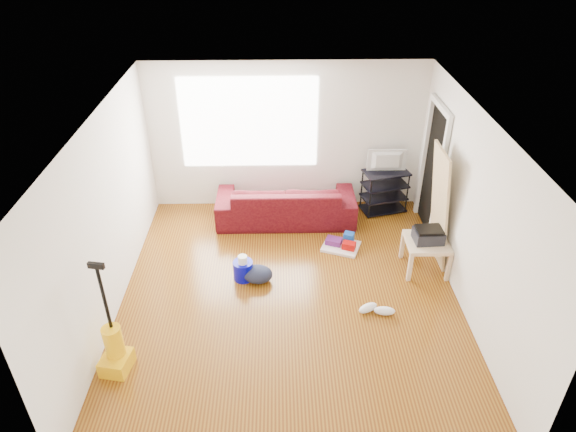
{
  "coord_description": "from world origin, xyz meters",
  "views": [
    {
      "loc": [
        -0.14,
        -5.3,
        4.6
      ],
      "look_at": [
        -0.01,
        0.6,
        0.91
      ],
      "focal_mm": 32.0,
      "sensor_mm": 36.0,
      "label": 1
    }
  ],
  "objects_px": {
    "sofa": "(286,219)",
    "vacuum": "(115,350)",
    "side_table": "(427,245)",
    "bucket": "(244,278)",
    "backpack": "(258,281)",
    "tv_stand": "(384,191)",
    "cleaning_tray": "(342,244)"
  },
  "relations": [
    {
      "from": "tv_stand",
      "to": "vacuum",
      "type": "relative_size",
      "value": 0.56
    },
    {
      "from": "side_table",
      "to": "cleaning_tray",
      "type": "distance_m",
      "value": 1.3
    },
    {
      "from": "sofa",
      "to": "bucket",
      "type": "relative_size",
      "value": 8.06
    },
    {
      "from": "cleaning_tray",
      "to": "tv_stand",
      "type": "bearing_deg",
      "value": 53.06
    },
    {
      "from": "backpack",
      "to": "side_table",
      "type": "bearing_deg",
      "value": 12.76
    },
    {
      "from": "side_table",
      "to": "vacuum",
      "type": "height_order",
      "value": "vacuum"
    },
    {
      "from": "tv_stand",
      "to": "backpack",
      "type": "distance_m",
      "value": 2.84
    },
    {
      "from": "cleaning_tray",
      "to": "side_table",
      "type": "bearing_deg",
      "value": -26.21
    },
    {
      "from": "sofa",
      "to": "cleaning_tray",
      "type": "relative_size",
      "value": 3.44
    },
    {
      "from": "side_table",
      "to": "cleaning_tray",
      "type": "bearing_deg",
      "value": 153.79
    },
    {
      "from": "side_table",
      "to": "vacuum",
      "type": "bearing_deg",
      "value": -156.04
    },
    {
      "from": "bucket",
      "to": "vacuum",
      "type": "bearing_deg",
      "value": -130.52
    },
    {
      "from": "side_table",
      "to": "cleaning_tray",
      "type": "height_order",
      "value": "side_table"
    },
    {
      "from": "tv_stand",
      "to": "vacuum",
      "type": "xyz_separation_m",
      "value": [
        -3.65,
        -3.4,
        -0.11
      ]
    },
    {
      "from": "tv_stand",
      "to": "side_table",
      "type": "height_order",
      "value": "tv_stand"
    },
    {
      "from": "bucket",
      "to": "cleaning_tray",
      "type": "bearing_deg",
      "value": 26.1
    },
    {
      "from": "cleaning_tray",
      "to": "backpack",
      "type": "relative_size",
      "value": 1.57
    },
    {
      "from": "sofa",
      "to": "bucket",
      "type": "height_order",
      "value": "sofa"
    },
    {
      "from": "bucket",
      "to": "cleaning_tray",
      "type": "height_order",
      "value": "cleaning_tray"
    },
    {
      "from": "side_table",
      "to": "vacuum",
      "type": "relative_size",
      "value": 0.41
    },
    {
      "from": "sofa",
      "to": "vacuum",
      "type": "distance_m",
      "value": 3.71
    },
    {
      "from": "side_table",
      "to": "cleaning_tray",
      "type": "xyz_separation_m",
      "value": [
        -1.12,
        0.55,
        -0.35
      ]
    },
    {
      "from": "side_table",
      "to": "backpack",
      "type": "bearing_deg",
      "value": -174.38
    },
    {
      "from": "sofa",
      "to": "cleaning_tray",
      "type": "height_order",
      "value": "sofa"
    },
    {
      "from": "tv_stand",
      "to": "side_table",
      "type": "relative_size",
      "value": 1.36
    },
    {
      "from": "side_table",
      "to": "bucket",
      "type": "bearing_deg",
      "value": -176.23
    },
    {
      "from": "tv_stand",
      "to": "side_table",
      "type": "distance_m",
      "value": 1.67
    },
    {
      "from": "sofa",
      "to": "cleaning_tray",
      "type": "distance_m",
      "value": 1.18
    },
    {
      "from": "tv_stand",
      "to": "backpack",
      "type": "xyz_separation_m",
      "value": [
        -2.09,
        -1.88,
        -0.38
      ]
    },
    {
      "from": "sofa",
      "to": "bucket",
      "type": "bearing_deg",
      "value": 67.85
    },
    {
      "from": "side_table",
      "to": "vacuum",
      "type": "xyz_separation_m",
      "value": [
        -3.95,
        -1.76,
        -0.14
      ]
    },
    {
      "from": "tv_stand",
      "to": "side_table",
      "type": "bearing_deg",
      "value": -94.08
    }
  ]
}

